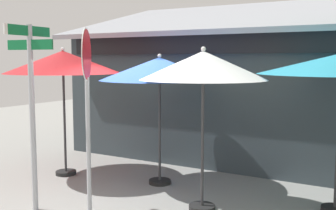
# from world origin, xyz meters

# --- Properties ---
(ground_plane) EXTENTS (28.00, 28.00, 0.10)m
(ground_plane) POSITION_xyz_m (0.00, 0.00, -0.05)
(ground_plane) COLOR gray
(cafe_building) EXTENTS (9.10, 4.66, 4.22)m
(cafe_building) POSITION_xyz_m (0.71, 4.54, 1.69)
(cafe_building) COLOR #333D42
(cafe_building) RESTS_ON ground
(street_sign_post) EXTENTS (0.93, 0.99, 3.06)m
(street_sign_post) POSITION_xyz_m (-0.93, -1.23, 1.89)
(street_sign_post) COLOR #A8AAB2
(street_sign_post) RESTS_ON ground
(stop_sign) EXTENTS (0.44, 0.70, 2.99)m
(stop_sign) POSITION_xyz_m (0.06, -1.00, 2.11)
(stop_sign) COLOR #A8AAB2
(stop_sign) RESTS_ON ground
(patio_umbrella_crimson_left) EXTENTS (2.47, 2.47, 2.76)m
(patio_umbrella_crimson_left) POSITION_xyz_m (-2.04, 0.63, 2.43)
(patio_umbrella_crimson_left) COLOR black
(patio_umbrella_crimson_left) RESTS_ON ground
(patio_umbrella_royal_blue_center) EXTENTS (2.39, 2.39, 2.61)m
(patio_umbrella_royal_blue_center) POSITION_xyz_m (0.08, 1.10, 2.30)
(patio_umbrella_royal_blue_center) COLOR black
(patio_umbrella_royal_blue_center) RESTS_ON ground
(patio_umbrella_ivory_right) EXTENTS (2.08, 2.08, 2.71)m
(patio_umbrella_ivory_right) POSITION_xyz_m (1.46, 0.20, 2.39)
(patio_umbrella_ivory_right) COLOR black
(patio_umbrella_ivory_right) RESTS_ON ground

